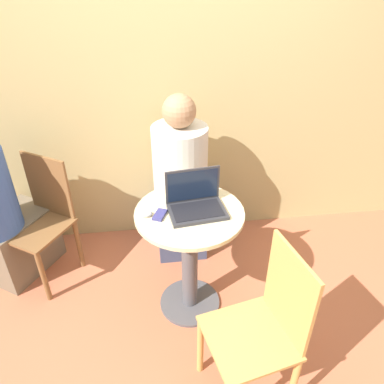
{
  "coord_description": "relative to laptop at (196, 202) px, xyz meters",
  "views": [
    {
      "loc": [
        -0.2,
        -1.71,
        2.04
      ],
      "look_at": [
        0.02,
        0.05,
        0.87
      ],
      "focal_mm": 35.0,
      "sensor_mm": 36.0,
      "label": 1
    }
  ],
  "objects": [
    {
      "name": "ground_plane",
      "position": [
        -0.04,
        -0.02,
        -0.82
      ],
      "size": [
        12.0,
        12.0,
        0.0
      ],
      "primitive_type": "plane",
      "color": "#B26042"
    },
    {
      "name": "back_wall",
      "position": [
        -0.04,
        0.86,
        0.48
      ],
      "size": [
        7.0,
        0.05,
        2.6
      ],
      "color": "tan",
      "rests_on": "ground_plane"
    },
    {
      "name": "round_table",
      "position": [
        -0.04,
        -0.02,
        -0.32
      ],
      "size": [
        0.63,
        0.63,
        0.77
      ],
      "color": "#4C4C51",
      "rests_on": "ground_plane"
    },
    {
      "name": "laptop",
      "position": [
        0.0,
        0.0,
        0.0
      ],
      "size": [
        0.34,
        0.25,
        0.23
      ],
      "color": "#2D2D33",
      "rests_on": "round_table"
    },
    {
      "name": "cell_phone",
      "position": [
        -0.21,
        -0.03,
        -0.04
      ],
      "size": [
        0.09,
        0.12,
        0.02
      ],
      "color": "navy",
      "rests_on": "round_table"
    },
    {
      "name": "computer_mouse",
      "position": [
        -0.28,
        -0.03,
        -0.03
      ],
      "size": [
        0.06,
        0.05,
        0.03
      ],
      "color": "#B2B2B7",
      "rests_on": "round_table"
    },
    {
      "name": "chair_empty",
      "position": [
        0.25,
        -0.62,
        -0.35
      ],
      "size": [
        0.48,
        0.48,
        0.93
      ],
      "color": "tan",
      "rests_on": "ground_plane"
    },
    {
      "name": "person_seated",
      "position": [
        -0.04,
        0.59,
        -0.29
      ],
      "size": [
        0.38,
        0.59,
        1.28
      ],
      "color": "#3D4766",
      "rests_on": "ground_plane"
    },
    {
      "name": "chair_background",
      "position": [
        -1.01,
        0.45,
        -0.36
      ],
      "size": [
        0.55,
        0.55,
        0.89
      ],
      "color": "brown",
      "rests_on": "ground_plane"
    },
    {
      "name": "person_background",
      "position": [
        -1.27,
        0.44,
        -0.31
      ],
      "size": [
        0.56,
        0.61,
        1.23
      ],
      "color": "brown",
      "rests_on": "ground_plane"
    }
  ]
}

